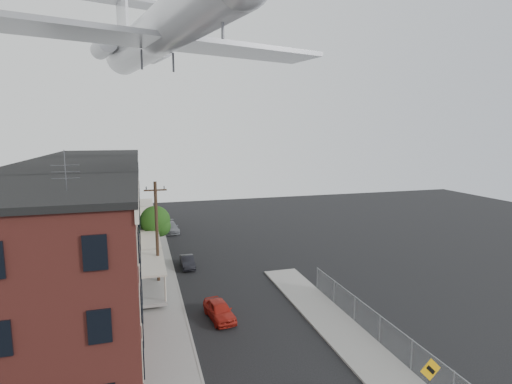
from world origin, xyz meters
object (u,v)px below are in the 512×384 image
Objects in this scene: utility_pole at (157,234)px; airplane at (158,33)px; car_mid at (187,262)px; car_far at (170,227)px; warning_sign at (430,377)px; car_near at (219,310)px; street_tree at (156,222)px.

airplane is at bearing 69.69° from utility_pole.
car_mid is 14.41m from car_far.
utility_pole is at bearing -123.15° from car_mid.
warning_sign is 0.75× the size of car_near.
warning_sign is 0.31× the size of utility_pole.
street_tree is at bearing 110.58° from warning_sign.
car_near is at bearing -71.60° from airplane.
street_tree reaches higher than car_near.
car_far is (-0.51, 14.40, 0.09)m from car_mid.
car_near is (3.47, -16.83, -2.81)m from street_tree.
airplane is (-10.41, 21.16, 19.10)m from warning_sign.
street_tree is at bearing -107.82° from car_far.
car_near is at bearing -85.99° from car_mid.
airplane is at bearing -100.35° from car_far.
car_far is at bearing 103.06° from warning_sign.
utility_pole is 0.29× the size of airplane.
utility_pole is at bearing -110.31° from airplane.
airplane is at bearing -86.59° from street_tree.
warning_sign is at bearing -81.84° from car_far.
car_far is at bearing 77.08° from street_tree.
utility_pole is 2.39× the size of car_near.
airplane is at bearing 116.19° from warning_sign.
car_near is (-7.40, 12.12, -1.24)m from warning_sign.
warning_sign is 30.35m from airplane.
warning_sign is 0.62× the size of car_far.
street_tree reaches higher than car_far.
car_near is at bearing 121.41° from warning_sign.
airplane reaches higher than warning_sign.
car_near is 22.47m from airplane.
car_near is at bearing -78.34° from street_tree.
car_near is 25.87m from car_far.
airplane is (0.46, -7.79, 17.53)m from street_tree.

